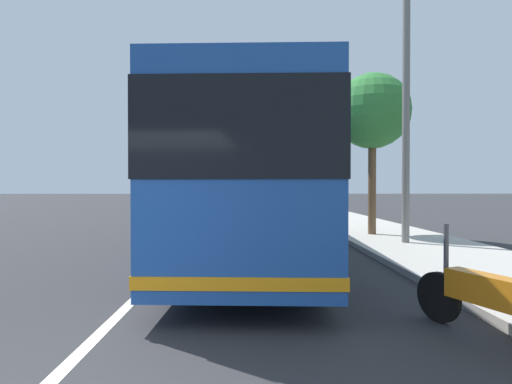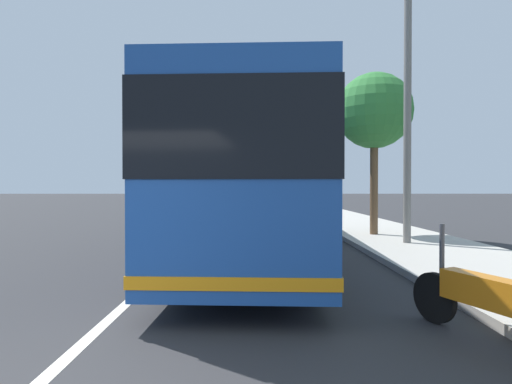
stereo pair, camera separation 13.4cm
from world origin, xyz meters
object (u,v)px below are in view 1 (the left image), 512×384
object	(u,v)px
car_ahead_same_lane	(246,196)
utility_pole	(406,92)
coach_bus	(254,178)
roadside_tree_mid_block	(372,112)
car_far_distant	(204,201)
car_side_street	(257,202)
motorcycle_mid_row	(495,300)
car_behind_bus	(223,195)

from	to	relation	value
car_ahead_same_lane	utility_pole	size ratio (longest dim) A/B	0.50
coach_bus	roadside_tree_mid_block	size ratio (longest dim) A/B	2.09
roadside_tree_mid_block	utility_pole	bearing A→B (deg)	-171.29
car_far_distant	car_ahead_same_lane	xyz separation A→B (m)	(17.17, -3.05, 0.01)
car_far_distant	car_side_street	xyz separation A→B (m)	(-1.74, -3.94, -0.02)
coach_bus	car_ahead_same_lane	bearing A→B (deg)	3.40
car_far_distant	car_side_street	distance (m)	4.31
motorcycle_mid_row	car_ahead_same_lane	bearing A→B (deg)	-18.29
car_side_street	utility_pole	bearing A→B (deg)	-165.58
motorcycle_mid_row	car_side_street	world-z (taller)	car_side_street
car_far_distant	utility_pole	bearing A→B (deg)	25.77
coach_bus	utility_pole	distance (m)	5.14
car_far_distant	car_behind_bus	size ratio (longest dim) A/B	0.92
car_ahead_same_lane	roadside_tree_mid_block	xyz separation A→B (m)	(-33.74, -4.46, 3.56)
car_far_distant	car_behind_bus	distance (m)	29.35
car_side_street	roadside_tree_mid_block	size ratio (longest dim) A/B	0.84
utility_pole	car_far_distant	bearing A→B (deg)	22.78
car_side_street	utility_pole	world-z (taller)	utility_pole
coach_bus	car_side_street	bearing A→B (deg)	1.25
car_behind_bus	car_side_street	bearing A→B (deg)	6.08
car_far_distant	car_behind_bus	world-z (taller)	car_far_distant
coach_bus	car_ahead_same_lane	xyz separation A→B (m)	(36.92, 0.42, -1.25)
roadside_tree_mid_block	car_behind_bus	bearing A→B (deg)	9.67
car_behind_bus	roadside_tree_mid_block	distance (m)	46.72
motorcycle_mid_row	coach_bus	bearing A→B (deg)	0.73
coach_bus	utility_pole	size ratio (longest dim) A/B	1.31
car_behind_bus	utility_pole	size ratio (longest dim) A/B	0.50
coach_bus	car_far_distant	size ratio (longest dim) A/B	2.88
car_side_street	roadside_tree_mid_block	xyz separation A→B (m)	(-14.83, -3.57, 3.59)
car_behind_bus	motorcycle_mid_row	bearing A→B (deg)	4.85
coach_bus	motorcycle_mid_row	world-z (taller)	coach_bus
car_behind_bus	roadside_tree_mid_block	size ratio (longest dim) A/B	0.79
roadside_tree_mid_block	coach_bus	bearing A→B (deg)	128.15
car_side_street	car_far_distant	bearing A→B (deg)	67.67
coach_bus	car_far_distant	xyz separation A→B (m)	(19.75, 3.47, -1.26)
car_far_distant	utility_pole	world-z (taller)	utility_pole
coach_bus	car_ahead_same_lane	distance (m)	36.94
roadside_tree_mid_block	car_ahead_same_lane	bearing A→B (deg)	7.54
car_ahead_same_lane	car_behind_bus	size ratio (longest dim) A/B	1.01
motorcycle_mid_row	car_behind_bus	bearing A→B (deg)	-15.69
car_ahead_same_lane	coach_bus	bearing A→B (deg)	-176.45
car_ahead_same_lane	utility_pole	xyz separation A→B (m)	(-35.83, -4.78, 3.73)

